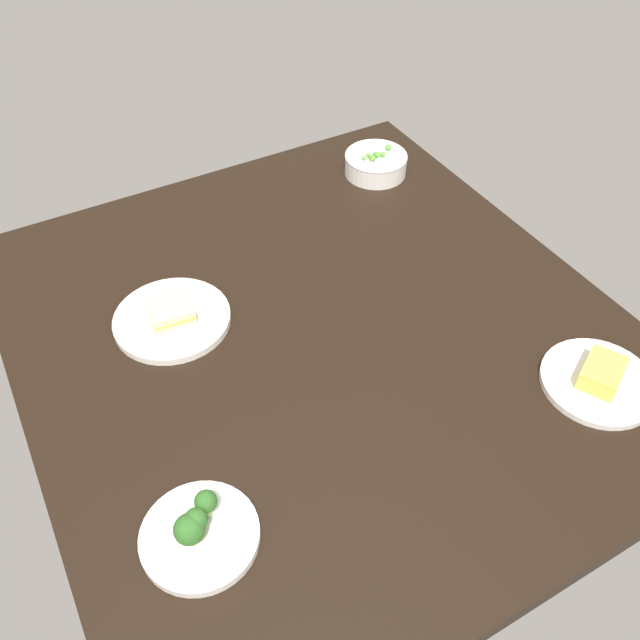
{
  "coord_description": "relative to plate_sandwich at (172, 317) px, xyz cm",
  "views": [
    {
      "loc": [
        78.8,
        -43.98,
        96.75
      ],
      "look_at": [
        0.0,
        0.0,
        6.0
      ],
      "focal_mm": 37.78,
      "sensor_mm": 36.0,
      "label": 1
    }
  ],
  "objects": [
    {
      "name": "dining_table",
      "position": [
        15.17,
        24.26,
        -3.3
      ],
      "size": [
        120.58,
        110.19,
        4.0
      ],
      "primitive_type": "cube",
      "color": "black",
      "rests_on": "ground"
    },
    {
      "name": "plate_sandwich",
      "position": [
        0.0,
        0.0,
        0.0
      ],
      "size": [
        22.55,
        22.55,
        4.71
      ],
      "color": "white",
      "rests_on": "dining_table"
    },
    {
      "name": "bowl_peas",
      "position": [
        -24.97,
        62.36,
        1.5
      ],
      "size": [
        15.36,
        15.36,
        6.37
      ],
      "color": "white",
      "rests_on": "dining_table"
    },
    {
      "name": "plate_cheese",
      "position": [
        51.53,
        60.37,
        0.03
      ],
      "size": [
        20.19,
        20.19,
        4.97
      ],
      "color": "white",
      "rests_on": "dining_table"
    },
    {
      "name": "plate_broccoli",
      "position": [
        44.45,
        -12.25,
        0.63
      ],
      "size": [
        17.66,
        17.66,
        7.38
      ],
      "color": "white",
      "rests_on": "dining_table"
    }
  ]
}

